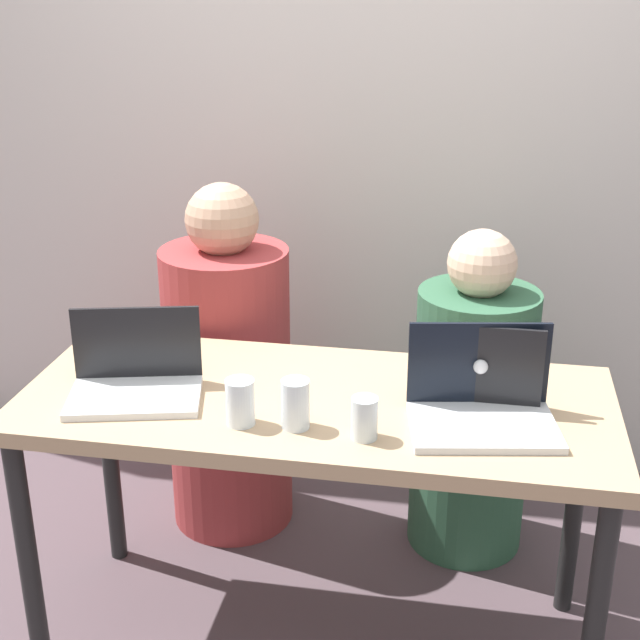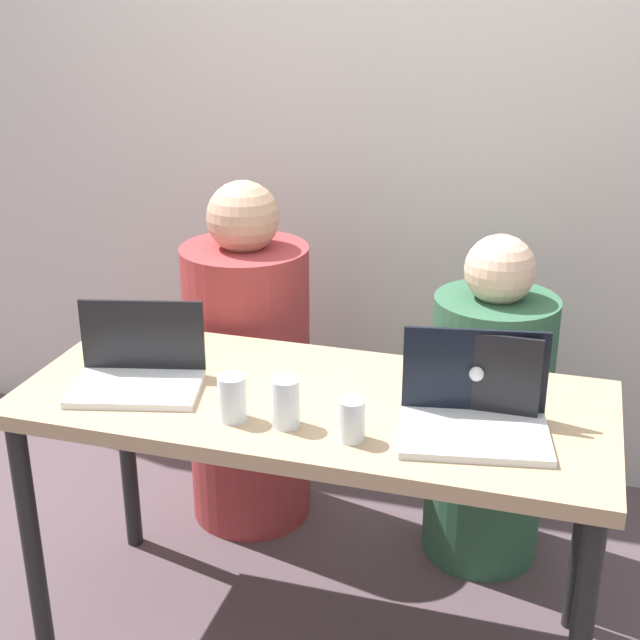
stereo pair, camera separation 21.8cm
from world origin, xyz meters
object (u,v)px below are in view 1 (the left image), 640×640
(person_on_right, at_px, (472,411))
(water_glass_left, at_px, (240,405))
(laptop_back_right, at_px, (479,378))
(water_glass_right, at_px, (364,421))
(person_on_left, at_px, (229,378))
(water_glass_center, at_px, (296,407))
(laptop_front_left, at_px, (136,378))
(laptop_front_right, at_px, (482,404))

(person_on_right, relative_size, water_glass_left, 9.37)
(laptop_back_right, height_order, water_glass_right, laptop_back_right)
(person_on_left, bearing_deg, water_glass_left, 111.37)
(laptop_back_right, relative_size, water_glass_right, 2.95)
(water_glass_left, bearing_deg, water_glass_right, -2.87)
(water_glass_center, bearing_deg, person_on_left, 117.61)
(laptop_front_left, relative_size, water_glass_center, 3.05)
(water_glass_left, bearing_deg, laptop_front_right, 10.85)
(person_on_left, relative_size, laptop_front_right, 3.10)
(laptop_front_left, xyz_separation_m, water_glass_right, (0.58, -0.12, -0.00))
(water_glass_right, bearing_deg, laptop_front_left, 168.82)
(laptop_back_right, height_order, water_glass_left, laptop_back_right)
(laptop_back_right, relative_size, water_glass_center, 2.47)
(water_glass_left, bearing_deg, person_on_left, 108.66)
(person_on_left, xyz_separation_m, laptop_back_right, (0.78, -0.47, 0.29))
(laptop_back_right, distance_m, laptop_front_left, 0.85)
(person_on_left, bearing_deg, laptop_front_left, 87.78)
(water_glass_center, bearing_deg, water_glass_right, -7.59)
(laptop_front_right, relative_size, laptop_front_left, 1.03)
(water_glass_right, distance_m, water_glass_center, 0.16)
(water_glass_right, bearing_deg, water_glass_left, 177.13)
(laptop_back_right, distance_m, water_glass_left, 0.59)
(laptop_back_right, distance_m, laptop_front_right, 0.14)
(water_glass_center, bearing_deg, laptop_front_right, 13.15)
(laptop_back_right, height_order, laptop_front_left, laptop_back_right)
(person_on_right, xyz_separation_m, laptop_front_right, (0.02, -0.61, 0.33))
(person_on_left, xyz_separation_m, person_on_right, (0.77, 0.00, -0.05))
(water_glass_center, bearing_deg, laptop_front_left, 167.47)
(person_on_right, xyz_separation_m, water_glass_left, (-0.53, -0.71, 0.33))
(laptop_front_right, relative_size, water_glass_right, 3.73)
(person_on_left, relative_size, water_glass_right, 11.57)
(person_on_right, xyz_separation_m, water_glass_center, (-0.40, -0.71, 0.34))
(water_glass_right, bearing_deg, water_glass_center, 172.41)
(laptop_front_left, bearing_deg, laptop_back_right, -3.85)
(laptop_front_right, xyz_separation_m, laptop_front_left, (-0.84, -0.00, -0.00))
(laptop_back_right, bearing_deg, person_on_right, -89.09)
(water_glass_left, xyz_separation_m, water_glass_center, (0.13, 0.01, 0.00))
(water_glass_left, bearing_deg, water_glass_center, 3.14)
(laptop_back_right, xyz_separation_m, laptop_front_left, (-0.83, -0.15, -0.00))
(water_glass_left, distance_m, water_glass_center, 0.13)
(water_glass_left, xyz_separation_m, water_glass_right, (0.29, -0.01, -0.01))
(person_on_right, distance_m, water_glass_left, 0.95)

